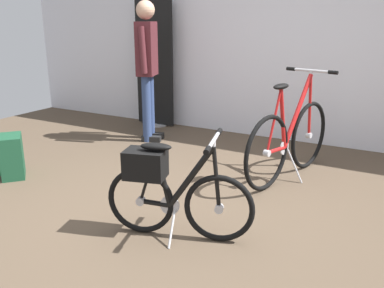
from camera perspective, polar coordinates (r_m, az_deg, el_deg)
The scene contains 7 objects.
ground_plane at distance 3.29m, azimuth -3.52°, elevation -10.02°, with size 8.10×8.10×0.00m, color brown.
back_wall at distance 5.36m, azimuth 12.11°, elevation 15.19°, with size 8.10×0.10×2.74m, color silver.
floor_banner_stand at distance 5.97m, azimuth -5.18°, elevation 10.04°, with size 0.60×0.36×1.75m.
folding_bike_foreground at distance 2.88m, azimuth -3.29°, elevation -6.03°, with size 1.03×0.53×0.75m.
display_bike_left at distance 4.05m, azimuth 13.31°, elevation 0.61°, with size 0.52×1.46×1.03m.
visitor_near_wall at distance 5.17m, azimuth -6.20°, elevation 11.12°, with size 0.35×0.51×1.70m.
backpack_on_floor at distance 4.39m, azimuth -23.65°, elevation -1.60°, with size 0.37×0.36×0.42m.
Camera 1 is at (1.60, -2.47, 1.48)m, focal length 38.69 mm.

